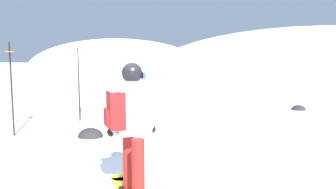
% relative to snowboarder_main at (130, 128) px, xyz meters
% --- Properties ---
extents(ridge_peak_main, '(34.89, 31.40, 10.01)m').
position_rel_snowboarder_main_xyz_m(ridge_peak_main, '(9.82, 31.80, -0.92)').
color(ridge_peak_main, white).
rests_on(ridge_peak_main, ground).
extents(ridge_peak_far, '(30.21, 27.19, 10.56)m').
position_rel_snowboarder_main_xyz_m(ridge_peak_far, '(-17.78, 49.26, -0.92)').
color(ridge_peak_far, white).
rests_on(ridge_peak_far, ground).
extents(snowboarder_main, '(1.08, 1.62, 1.71)m').
position_rel_snowboarder_main_xyz_m(snowboarder_main, '(0.00, 0.00, 0.00)').
color(snowboarder_main, yellow).
rests_on(snowboarder_main, ground).
extents(piste_marker_near, '(0.20, 0.20, 2.14)m').
position_rel_snowboarder_main_xyz_m(piste_marker_near, '(-2.98, 4.70, 0.29)').
color(piste_marker_near, black).
rests_on(piste_marker_near, ground).
extents(piste_marker_far, '(0.20, 0.20, 2.18)m').
position_rel_snowboarder_main_xyz_m(piste_marker_far, '(-3.66, 2.75, 0.32)').
color(piste_marker_far, black).
rests_on(piste_marker_far, ground).
extents(rock_dark, '(0.49, 0.41, 0.34)m').
position_rel_snowboarder_main_xyz_m(rock_dark, '(3.61, 7.90, -0.92)').
color(rock_dark, '#282628').
rests_on(rock_dark, ground).
extents(rock_small, '(0.58, 0.49, 0.40)m').
position_rel_snowboarder_main_xyz_m(rock_small, '(-1.88, 2.98, -0.92)').
color(rock_small, '#282628').
rests_on(rock_small, ground).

